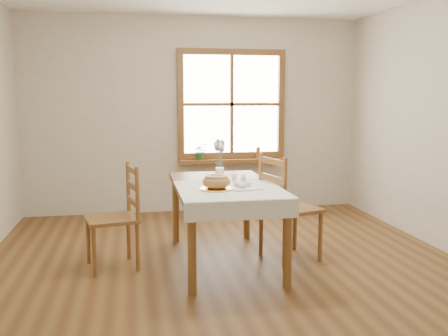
# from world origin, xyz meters

# --- Properties ---
(ground) EXTENTS (5.00, 5.00, 0.00)m
(ground) POSITION_xyz_m (0.00, 0.00, 0.00)
(ground) COLOR brown
(ground) RESTS_ON ground
(room_walls) EXTENTS (4.60, 5.10, 2.65)m
(room_walls) POSITION_xyz_m (0.00, 0.00, 1.71)
(room_walls) COLOR beige
(room_walls) RESTS_ON ground
(window) EXTENTS (1.46, 0.08, 1.46)m
(window) POSITION_xyz_m (0.50, 2.47, 1.45)
(window) COLOR brown
(window) RESTS_ON ground
(window_sill) EXTENTS (1.46, 0.20, 0.05)m
(window_sill) POSITION_xyz_m (0.50, 2.40, 0.69)
(window_sill) COLOR brown
(window_sill) RESTS_ON ground
(dining_table) EXTENTS (0.90, 1.60, 0.75)m
(dining_table) POSITION_xyz_m (0.00, 0.30, 0.66)
(dining_table) COLOR brown
(dining_table) RESTS_ON ground
(table_linen) EXTENTS (0.91, 0.99, 0.01)m
(table_linen) POSITION_xyz_m (0.00, -0.00, 0.76)
(table_linen) COLOR silver
(table_linen) RESTS_ON dining_table
(chair_left) EXTENTS (0.55, 0.53, 0.95)m
(chair_left) POSITION_xyz_m (-1.03, 0.33, 0.47)
(chair_left) COLOR brown
(chair_left) RESTS_ON ground
(chair_right) EXTENTS (0.62, 0.60, 1.02)m
(chair_right) POSITION_xyz_m (0.65, 0.28, 0.51)
(chair_right) COLOR brown
(chair_right) RESTS_ON ground
(bread_plate) EXTENTS (0.32, 0.32, 0.01)m
(bread_plate) POSITION_xyz_m (-0.13, -0.02, 0.77)
(bread_plate) COLOR white
(bread_plate) RESTS_ON table_linen
(bread_loaf) EXTENTS (0.24, 0.24, 0.13)m
(bread_loaf) POSITION_xyz_m (-0.13, -0.02, 0.84)
(bread_loaf) COLOR #B07D3E
(bread_loaf) RESTS_ON bread_plate
(egg_napkin) EXTENTS (0.30, 0.27, 0.01)m
(egg_napkin) POSITION_xyz_m (0.13, -0.03, 0.77)
(egg_napkin) COLOR silver
(egg_napkin) RESTS_ON table_linen
(eggs) EXTENTS (0.23, 0.21, 0.05)m
(eggs) POSITION_xyz_m (0.13, -0.03, 0.80)
(eggs) COLOR silver
(eggs) RESTS_ON egg_napkin
(salt_shaker) EXTENTS (0.06, 0.06, 0.09)m
(salt_shaker) POSITION_xyz_m (0.10, 0.33, 0.80)
(salt_shaker) COLOR white
(salt_shaker) RESTS_ON table_linen
(pepper_shaker) EXTENTS (0.05, 0.05, 0.09)m
(pepper_shaker) POSITION_xyz_m (0.18, 0.29, 0.80)
(pepper_shaker) COLOR white
(pepper_shaker) RESTS_ON table_linen
(flower_vase) EXTENTS (0.10, 0.10, 0.09)m
(flower_vase) POSITION_xyz_m (0.02, 0.65, 0.80)
(flower_vase) COLOR white
(flower_vase) RESTS_ON dining_table
(lavender_bouquet) EXTENTS (0.15, 0.15, 0.28)m
(lavender_bouquet) POSITION_xyz_m (0.02, 0.65, 0.98)
(lavender_bouquet) COLOR #6F599E
(lavender_bouquet) RESTS_ON flower_vase
(potted_plant) EXTENTS (0.21, 0.23, 0.17)m
(potted_plant) POSITION_xyz_m (0.07, 2.40, 0.80)
(potted_plant) COLOR #2D6B2B
(potted_plant) RESTS_ON window_sill
(amber_bottle) EXTENTS (0.07, 0.07, 0.16)m
(amber_bottle) POSITION_xyz_m (0.86, 2.40, 0.80)
(amber_bottle) COLOR #A7531E
(amber_bottle) RESTS_ON window_sill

